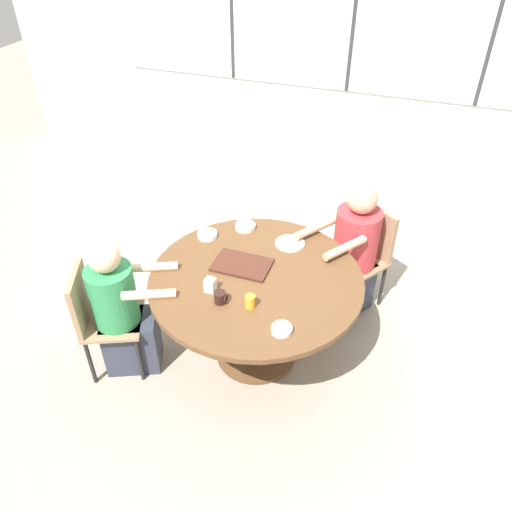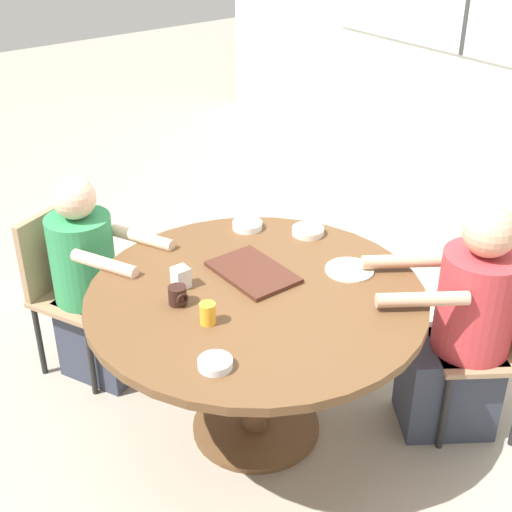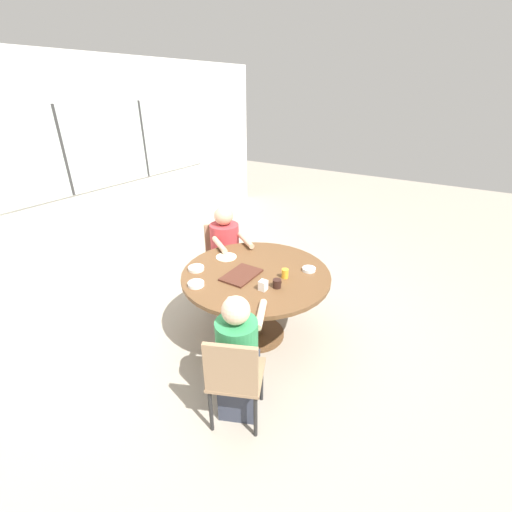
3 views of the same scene
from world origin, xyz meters
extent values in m
plane|color=gray|center=(0.00, 0.00, 0.00)|extent=(16.00, 16.00, 0.00)
cube|color=silver|center=(0.00, 2.96, 1.40)|extent=(8.40, 0.06, 2.80)
cube|color=silver|center=(0.00, 2.91, 1.65)|extent=(5.20, 0.02, 1.13)
cube|color=#333333|center=(0.00, 2.91, 1.65)|extent=(0.04, 0.01, 1.13)
cube|color=#333333|center=(1.30, 2.91, 1.65)|extent=(0.04, 0.01, 1.13)
cylinder|color=brown|center=(0.00, 0.00, 0.74)|extent=(1.45, 1.45, 0.04)
cylinder|color=brown|center=(0.00, 0.00, 0.36)|extent=(0.14, 0.14, 0.72)
cylinder|color=brown|center=(0.00, 0.00, 0.01)|extent=(0.60, 0.60, 0.03)
cube|color=#937556|center=(0.57, 0.83, 0.43)|extent=(0.56, 0.56, 0.03)
cube|color=#937556|center=(0.67, 0.98, 0.65)|extent=(0.33, 0.24, 0.42)
cylinder|color=black|center=(0.61, 0.60, 0.21)|extent=(0.03, 0.03, 0.42)
cylinder|color=black|center=(0.33, 0.79, 0.21)|extent=(0.03, 0.03, 0.42)
cylinder|color=black|center=(0.80, 0.88, 0.21)|extent=(0.03, 0.03, 0.42)
cylinder|color=black|center=(0.52, 1.07, 0.21)|extent=(0.03, 0.03, 0.42)
cube|color=#937556|center=(-0.92, -0.41, 0.43)|extent=(0.53, 0.53, 0.03)
cube|color=#937556|center=(-1.08, -0.48, 0.65)|extent=(0.19, 0.36, 0.42)
cylinder|color=black|center=(-0.83, -0.19, 0.21)|extent=(0.03, 0.03, 0.42)
cylinder|color=black|center=(-0.69, -0.50, 0.21)|extent=(0.03, 0.03, 0.42)
cylinder|color=black|center=(-1.14, -0.33, 0.21)|extent=(0.03, 0.03, 0.42)
cylinder|color=black|center=(-1.00, -0.64, 0.21)|extent=(0.03, 0.03, 0.42)
cube|color=#333847|center=(0.51, 0.74, 0.22)|extent=(0.49, 0.52, 0.44)
cylinder|color=#B23338|center=(0.54, 0.80, 0.68)|extent=(0.35, 0.35, 0.48)
sphere|color=tan|center=(0.54, 0.80, 1.03)|extent=(0.23, 0.23, 0.23)
cylinder|color=tan|center=(0.51, 0.47, 0.81)|extent=(0.26, 0.35, 0.06)
cylinder|color=tan|center=(0.25, 0.64, 0.81)|extent=(0.26, 0.35, 0.06)
cube|color=#333847|center=(-0.83, -0.37, 0.22)|extent=(0.46, 0.41, 0.44)
cylinder|color=#2D844C|center=(-0.88, -0.39, 0.67)|extent=(0.31, 0.31, 0.45)
sphere|color=#DBB293|center=(-0.88, -0.39, 0.99)|extent=(0.21, 0.21, 0.21)
cylinder|color=#DBB293|center=(-0.70, -0.16, 0.78)|extent=(0.34, 0.20, 0.06)
cylinder|color=#DBB293|center=(-0.58, -0.41, 0.78)|extent=(0.34, 0.20, 0.06)
cube|color=#472319|center=(-0.13, 0.08, 0.77)|extent=(0.39, 0.26, 0.02)
cylinder|color=black|center=(-0.13, -0.31, 0.80)|extent=(0.08, 0.08, 0.08)
torus|color=black|center=(-0.09, -0.31, 0.80)|extent=(0.01, 0.06, 0.06)
cylinder|color=gold|center=(0.06, -0.29, 0.81)|extent=(0.06, 0.06, 0.09)
cube|color=silver|center=(-0.24, -0.23, 0.81)|extent=(0.07, 0.07, 0.09)
cylinder|color=silver|center=(-0.27, 0.53, 0.78)|extent=(0.16, 0.16, 0.03)
cylinder|color=white|center=(-0.50, 0.33, 0.78)|extent=(0.15, 0.15, 0.03)
cylinder|color=silver|center=(0.31, -0.42, 0.78)|extent=(0.13, 0.13, 0.03)
cylinder|color=beige|center=(0.11, 0.44, 0.77)|extent=(0.22, 0.22, 0.01)
camera|label=1|loc=(0.86, -2.44, 2.91)|focal=35.00mm
camera|label=2|loc=(2.03, -1.55, 2.39)|focal=50.00mm
camera|label=3|loc=(-2.47, -1.57, 2.39)|focal=24.00mm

